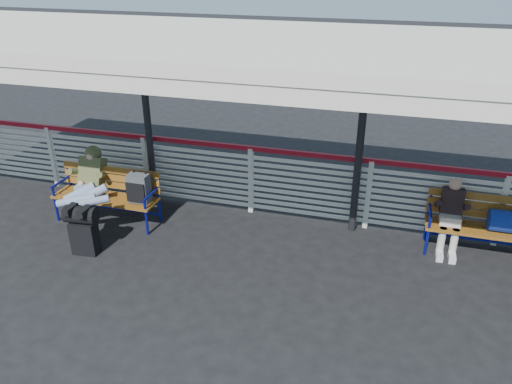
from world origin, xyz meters
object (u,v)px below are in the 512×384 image
(bench_left, at_px, (118,189))
(companion_person, at_px, (451,215))
(luggage_stack, at_px, (83,228))
(bench_right, at_px, (498,222))
(traveler_man, at_px, (87,191))

(bench_left, distance_m, companion_person, 5.31)
(luggage_stack, bearing_deg, companion_person, 11.19)
(companion_person, bearing_deg, bench_left, -173.48)
(bench_left, relative_size, bench_right, 1.00)
(bench_left, relative_size, companion_person, 1.57)
(bench_left, xyz_separation_m, companion_person, (5.28, 0.60, -0.01))
(luggage_stack, height_order, traveler_man, traveler_man)
(traveler_man, bearing_deg, luggage_stack, -63.30)
(luggage_stack, bearing_deg, bench_left, 82.71)
(bench_left, height_order, traveler_man, traveler_man)
(bench_right, bearing_deg, traveler_man, -171.39)
(bench_right, relative_size, traveler_man, 1.10)
(luggage_stack, distance_m, bench_right, 6.19)
(luggage_stack, relative_size, companion_person, 0.69)
(bench_left, bearing_deg, luggage_stack, -91.38)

